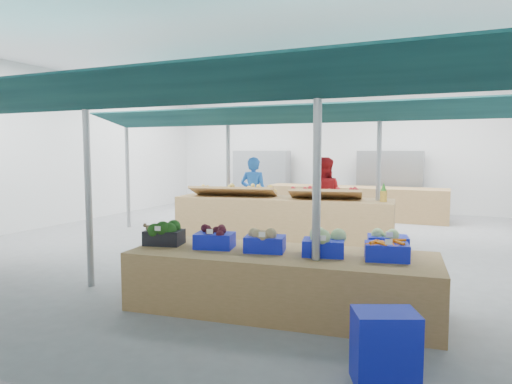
# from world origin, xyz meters

# --- Properties ---
(floor) EXTENTS (13.00, 13.00, 0.00)m
(floor) POSITION_xyz_m (0.00, 0.00, 0.00)
(floor) COLOR slate
(floor) RESTS_ON ground
(hall) EXTENTS (13.00, 13.00, 13.00)m
(hall) POSITION_xyz_m (0.00, 1.44, 2.65)
(hall) COLOR silver
(hall) RESTS_ON ground
(pole_grid) EXTENTS (10.00, 4.60, 3.00)m
(pole_grid) POSITION_xyz_m (0.75, -1.75, 1.81)
(pole_grid) COLOR gray
(pole_grid) RESTS_ON floor
(awnings) EXTENTS (9.50, 7.08, 0.30)m
(awnings) POSITION_xyz_m (0.75, -1.75, 2.78)
(awnings) COLOR #0A282E
(awnings) RESTS_ON pole_grid
(back_shelving_left) EXTENTS (2.00, 0.50, 2.00)m
(back_shelving_left) POSITION_xyz_m (-2.50, 6.00, 1.00)
(back_shelving_left) COLOR #B23F33
(back_shelving_left) RESTS_ON floor
(back_shelving_right) EXTENTS (2.00, 0.50, 2.00)m
(back_shelving_right) POSITION_xyz_m (2.00, 6.00, 1.00)
(back_shelving_right) COLOR #B23F33
(back_shelving_right) RESTS_ON floor
(veg_counter) EXTENTS (3.98, 1.71, 0.75)m
(veg_counter) POSITION_xyz_m (1.99, -3.81, 0.38)
(veg_counter) COLOR olive
(veg_counter) RESTS_ON floor
(fruit_counter) EXTENTS (4.79, 1.59, 1.01)m
(fruit_counter) POSITION_xyz_m (0.52, 0.17, 0.50)
(fruit_counter) COLOR olive
(fruit_counter) RESTS_ON floor
(far_counter) EXTENTS (5.30, 1.12, 0.95)m
(far_counter) POSITION_xyz_m (1.20, 4.51, 0.48)
(far_counter) COLOR olive
(far_counter) RESTS_ON floor
(crate_stack) EXTENTS (0.65, 0.57, 0.65)m
(crate_stack) POSITION_xyz_m (3.48, -5.17, 0.33)
(crate_stack) COLOR #111BB8
(crate_stack) RESTS_ON floor
(vendor_left) EXTENTS (0.73, 0.52, 1.88)m
(vendor_left) POSITION_xyz_m (-0.68, 1.27, 0.94)
(vendor_left) COLOR blue
(vendor_left) RESTS_ON floor
(vendor_right) EXTENTS (0.98, 0.80, 1.88)m
(vendor_right) POSITION_xyz_m (1.12, 1.27, 0.94)
(vendor_right) COLOR maroon
(vendor_right) RESTS_ON floor
(crate_broccoli) EXTENTS (0.56, 0.45, 0.35)m
(crate_broccoli) POSITION_xyz_m (0.34, -3.99, 0.91)
(crate_broccoli) COLOR black
(crate_broccoli) RESTS_ON veg_counter
(crate_beets) EXTENTS (0.56, 0.45, 0.29)m
(crate_beets) POSITION_xyz_m (1.08, -3.91, 0.88)
(crate_beets) COLOR #111BB8
(crate_beets) RESTS_ON veg_counter
(crate_celeriac) EXTENTS (0.56, 0.45, 0.31)m
(crate_celeriac) POSITION_xyz_m (1.78, -3.83, 0.89)
(crate_celeriac) COLOR #111BB8
(crate_celeriac) RESTS_ON veg_counter
(crate_cabbage) EXTENTS (0.56, 0.45, 0.35)m
(crate_cabbage) POSITION_xyz_m (2.52, -3.75, 0.91)
(crate_cabbage) COLOR #111BB8
(crate_cabbage) RESTS_ON veg_counter
(crate_carrots) EXTENTS (0.56, 0.45, 0.29)m
(crate_carrots) POSITION_xyz_m (3.27, -3.67, 0.86)
(crate_carrots) COLOR #111BB8
(crate_carrots) RESTS_ON veg_counter
(sparrow) EXTENTS (0.12, 0.09, 0.11)m
(sparrow) POSITION_xyz_m (0.18, -4.14, 1.00)
(sparrow) COLOR brown
(sparrow) RESTS_ON crate_broccoli
(apple_heap_yellow) EXTENTS (2.00, 1.07, 0.27)m
(apple_heap_yellow) POSITION_xyz_m (-0.59, -0.06, 1.17)
(apple_heap_yellow) COLOR #997247
(apple_heap_yellow) RESTS_ON fruit_counter
(apple_heap_red) EXTENTS (1.61, 0.99, 0.27)m
(apple_heap_red) POSITION_xyz_m (1.48, 0.15, 1.17)
(apple_heap_red) COLOR #997247
(apple_heap_red) RESTS_ON fruit_counter
(pineapple) EXTENTS (0.14, 0.14, 0.39)m
(pineapple) POSITION_xyz_m (2.64, 0.27, 1.19)
(pineapple) COLOR #8C6019
(pineapple) RESTS_ON fruit_counter
(crate_extra) EXTENTS (0.56, 0.45, 0.32)m
(crate_extra) POSITION_xyz_m (3.21, -3.19, 0.90)
(crate_extra) COLOR #111BB8
(crate_extra) RESTS_ON veg_counter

